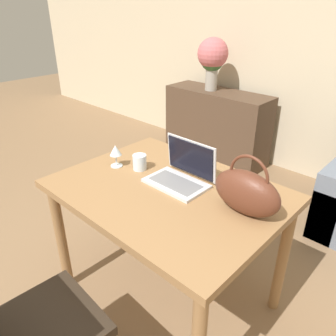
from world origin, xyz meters
The scene contains 8 objects.
dining_table centered at (-0.09, 0.61, 0.68)m, with size 1.17×0.87×0.78m.
chair centered at (-0.08, -0.24, 0.50)m, with size 0.46×0.46×0.89m.
sideboard centered at (-1.09, 2.47, 0.39)m, with size 1.19×0.40×0.78m.
laptop centered at (-0.08, 0.72, 0.84)m, with size 0.33×0.24×0.22m.
drinking_glass centered at (-0.36, 0.66, 0.82)m, with size 0.08×0.08×0.09m.
wine_glass centered at (-0.49, 0.59, 0.87)m, with size 0.07×0.07×0.13m.
handbag centered at (0.32, 0.69, 0.88)m, with size 0.33×0.14×0.29m.
flower_vase centered at (-1.18, 2.44, 1.13)m, with size 0.32×0.32×0.54m.
Camera 1 is at (0.92, -0.47, 1.65)m, focal length 35.00 mm.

